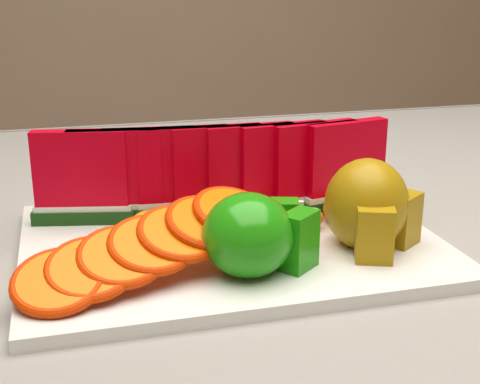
{
  "coord_description": "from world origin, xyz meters",
  "views": [
    {
      "loc": [
        -0.19,
        -0.69,
        1.02
      ],
      "look_at": [
        -0.03,
        -0.08,
        0.81
      ],
      "focal_mm": 50.0,
      "sensor_mm": 36.0,
      "label": 1
    }
  ],
  "objects_px": {
    "pear_cluster": "(369,207)",
    "side_plate": "(307,154)",
    "platter": "(230,243)",
    "apple_cluster": "(255,235)",
    "fork": "(78,162)"
  },
  "relations": [
    {
      "from": "pear_cluster",
      "to": "side_plate",
      "type": "distance_m",
      "value": 0.37
    },
    {
      "from": "platter",
      "to": "apple_cluster",
      "type": "height_order",
      "value": "apple_cluster"
    },
    {
      "from": "platter",
      "to": "side_plate",
      "type": "relative_size",
      "value": 2.0
    },
    {
      "from": "apple_cluster",
      "to": "side_plate",
      "type": "height_order",
      "value": "apple_cluster"
    },
    {
      "from": "platter",
      "to": "side_plate",
      "type": "distance_m",
      "value": 0.36
    },
    {
      "from": "apple_cluster",
      "to": "side_plate",
      "type": "bearing_deg",
      "value": 63.37
    },
    {
      "from": "apple_cluster",
      "to": "fork",
      "type": "relative_size",
      "value": 0.58
    },
    {
      "from": "apple_cluster",
      "to": "fork",
      "type": "bearing_deg",
      "value": 107.19
    },
    {
      "from": "platter",
      "to": "side_plate",
      "type": "bearing_deg",
      "value": 57.42
    },
    {
      "from": "pear_cluster",
      "to": "fork",
      "type": "xyz_separation_m",
      "value": [
        -0.26,
        0.42,
        -0.05
      ]
    },
    {
      "from": "apple_cluster",
      "to": "pear_cluster",
      "type": "distance_m",
      "value": 0.12
    },
    {
      "from": "pear_cluster",
      "to": "apple_cluster",
      "type": "bearing_deg",
      "value": -167.7
    },
    {
      "from": "platter",
      "to": "side_plate",
      "type": "xyz_separation_m",
      "value": [
        0.2,
        0.31,
        -0.0
      ]
    },
    {
      "from": "platter",
      "to": "fork",
      "type": "xyz_separation_m",
      "value": [
        -0.13,
        0.36,
        -0.0
      ]
    },
    {
      "from": "pear_cluster",
      "to": "side_plate",
      "type": "relative_size",
      "value": 0.48
    }
  ]
}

